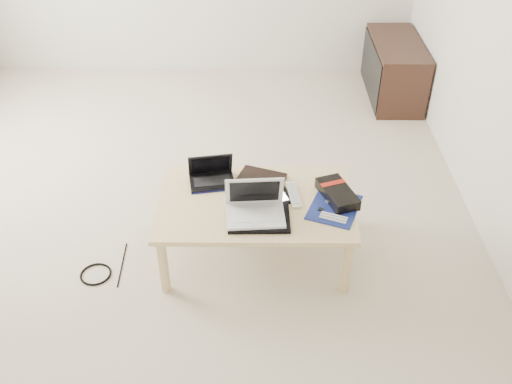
{
  "coord_description": "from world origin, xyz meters",
  "views": [
    {
      "loc": [
        0.61,
        -3.17,
        2.37
      ],
      "look_at": [
        0.59,
        -0.63,
        0.46
      ],
      "focal_mm": 40.0,
      "sensor_mm": 36.0,
      "label": 1
    }
  ],
  "objects_px": {
    "coffee_table": "(255,208)",
    "white_laptop": "(255,207)",
    "gpu_box": "(337,194)",
    "media_cabinet": "(393,69)",
    "netbook": "(211,176)"
  },
  "relations": [
    {
      "from": "coffee_table",
      "to": "white_laptop",
      "type": "relative_size",
      "value": 3.35
    },
    {
      "from": "coffee_table",
      "to": "media_cabinet",
      "type": "bearing_deg",
      "value": 60.25
    },
    {
      "from": "coffee_table",
      "to": "white_laptop",
      "type": "height_order",
      "value": "white_laptop"
    },
    {
      "from": "netbook",
      "to": "white_laptop",
      "type": "distance_m",
      "value": 0.42
    },
    {
      "from": "white_laptop",
      "to": "gpu_box",
      "type": "xyz_separation_m",
      "value": [
        0.46,
        0.17,
        -0.03
      ]
    },
    {
      "from": "white_laptop",
      "to": "coffee_table",
      "type": "bearing_deg",
      "value": 90.08
    },
    {
      "from": "coffee_table",
      "to": "gpu_box",
      "type": "height_order",
      "value": "gpu_box"
    },
    {
      "from": "media_cabinet",
      "to": "gpu_box",
      "type": "relative_size",
      "value": 2.78
    },
    {
      "from": "media_cabinet",
      "to": "netbook",
      "type": "height_order",
      "value": "netbook"
    },
    {
      "from": "coffee_table",
      "to": "netbook",
      "type": "height_order",
      "value": "netbook"
    },
    {
      "from": "netbook",
      "to": "media_cabinet",
      "type": "bearing_deg",
      "value": 52.54
    },
    {
      "from": "coffee_table",
      "to": "white_laptop",
      "type": "bearing_deg",
      "value": -89.92
    },
    {
      "from": "coffee_table",
      "to": "netbook",
      "type": "xyz_separation_m",
      "value": [
        -0.26,
        0.19,
        0.09
      ]
    },
    {
      "from": "white_laptop",
      "to": "gpu_box",
      "type": "distance_m",
      "value": 0.49
    },
    {
      "from": "gpu_box",
      "to": "media_cabinet",
      "type": "bearing_deg",
      "value": 70.53
    }
  ]
}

